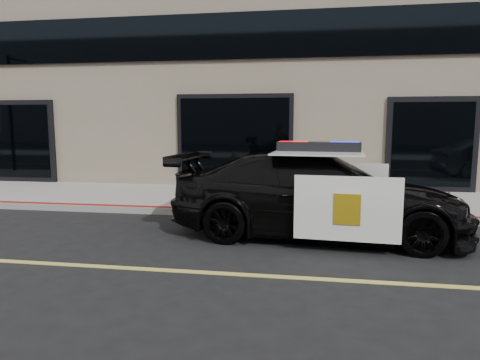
# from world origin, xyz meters

# --- Properties ---
(ground) EXTENTS (120.00, 120.00, 0.00)m
(ground) POSITION_xyz_m (0.00, 0.00, 0.00)
(ground) COLOR black
(ground) RESTS_ON ground
(sidewalk_n) EXTENTS (60.00, 3.50, 0.15)m
(sidewalk_n) POSITION_xyz_m (0.00, 5.25, 0.07)
(sidewalk_n) COLOR gray
(sidewalk_n) RESTS_ON ground
(building_n) EXTENTS (60.00, 7.00, 12.00)m
(building_n) POSITION_xyz_m (0.00, 10.50, 6.00)
(building_n) COLOR #756856
(building_n) RESTS_ON ground
(police_car) EXTENTS (2.87, 5.55, 1.72)m
(police_car) POSITION_xyz_m (1.35, 2.24, 0.77)
(police_car) COLOR black
(police_car) RESTS_ON ground
(fire_hydrant) EXTENTS (0.39, 0.54, 0.86)m
(fire_hydrant) POSITION_xyz_m (-1.48, 4.03, 0.55)
(fire_hydrant) COLOR silver
(fire_hydrant) RESTS_ON sidewalk_n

